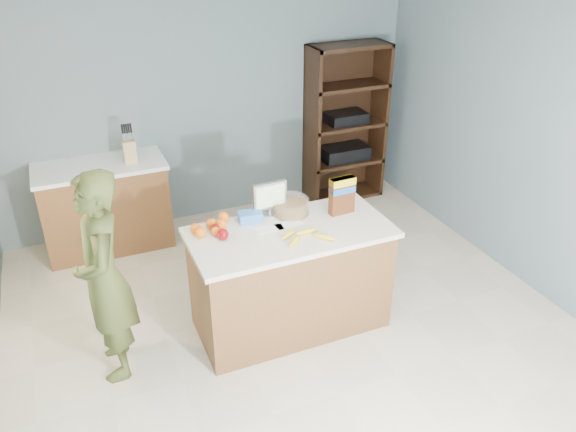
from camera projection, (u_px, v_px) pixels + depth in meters
name	position (u px, v px, depth m)	size (l,w,h in m)	color
floor	(305.00, 345.00, 4.47)	(4.50, 5.00, 0.02)	beige
walls	(309.00, 152.00, 3.68)	(4.52, 5.02, 2.51)	slate
counter_peninsula	(290.00, 282.00, 4.52)	(1.56, 0.76, 0.90)	brown
back_cabinet	(106.00, 206.00, 5.62)	(1.24, 0.62, 0.90)	brown
shelving_unit	(343.00, 126.00, 6.49)	(0.90, 0.40, 1.80)	black
person	(104.00, 278.00, 3.90)	(0.58, 0.38, 1.60)	#414A20
knife_block	(130.00, 151.00, 5.40)	(0.12, 0.10, 0.31)	tan
envelopes	(279.00, 226.00, 4.34)	(0.39, 0.14, 0.00)	white
bananas	(304.00, 236.00, 4.17)	(0.39, 0.28, 0.04)	yellow
apples	(220.00, 232.00, 4.17)	(0.11, 0.18, 0.09)	maroon
oranges	(213.00, 226.00, 4.25)	(0.33, 0.26, 0.08)	orange
blue_carton	(250.00, 217.00, 4.39)	(0.18, 0.12, 0.08)	blue
salad_bowl	(290.00, 207.00, 4.50)	(0.30, 0.30, 0.13)	#267219
tv	(270.00, 197.00, 4.43)	(0.28, 0.12, 0.28)	silver
cereal_box	(342.00, 193.00, 4.45)	(0.21, 0.09, 0.31)	#592B14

